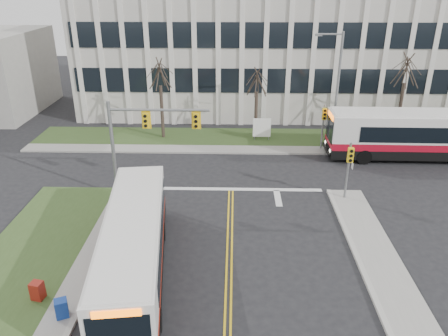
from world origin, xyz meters
TOP-DOWN VIEW (x-y plane):
  - ground at (0.00, 0.00)m, footprint 120.00×120.00m
  - sidewalk_cross at (5.00, 15.20)m, footprint 44.00×1.60m
  - building_lawn at (5.00, 18.00)m, footprint 44.00×5.00m
  - office_building at (5.00, 30.00)m, footprint 40.00×16.00m
  - mast_arm_signal at (-5.62, 7.16)m, footprint 6.11×0.38m
  - signal_pole_near at (7.20, 6.90)m, footprint 0.34×0.39m
  - signal_pole_far at (7.20, 15.40)m, footprint 0.34×0.39m
  - streetlight at (8.03, 16.20)m, footprint 2.15×0.25m
  - directory_sign at (2.50, 17.50)m, footprint 1.50×0.12m
  - tree_left at (-6.00, 18.00)m, footprint 1.80×1.80m
  - tree_mid at (2.00, 18.20)m, footprint 1.80×1.80m
  - tree_right at (14.00, 18.00)m, footprint 1.80×1.80m
  - bus_main at (-4.36, -0.94)m, footprint 3.95×11.75m
  - bus_cross at (14.21, 14.00)m, footprint 13.56×3.11m
  - newspaper_box_blue at (-6.80, -3.91)m, footprint 0.64×0.61m
  - newspaper_box_red at (-8.26, -2.84)m, footprint 0.58×0.54m

SIDE VIEW (x-z plane):
  - ground at x=0.00m, z-range 0.00..0.00m
  - building_lawn at x=5.00m, z-range 0.00..0.12m
  - sidewalk_cross at x=5.00m, z-range 0.00..0.14m
  - newspaper_box_blue at x=-6.80m, z-range 0.00..0.95m
  - newspaper_box_red at x=-8.26m, z-range 0.00..0.95m
  - directory_sign at x=2.50m, z-range 0.17..2.17m
  - bus_main at x=-4.36m, z-range 0.00..3.07m
  - bus_cross at x=14.21m, z-range 0.00..3.61m
  - signal_pole_near at x=7.20m, z-range 0.60..4.40m
  - signal_pole_far at x=7.20m, z-range 0.60..4.40m
  - mast_arm_signal at x=-5.62m, z-range 1.16..7.36m
  - tree_mid at x=2.00m, z-range 1.47..8.29m
  - streetlight at x=8.03m, z-range 0.59..9.79m
  - tree_left at x=-6.00m, z-range 1.66..9.36m
  - tree_right at x=14.00m, z-range 1.78..10.03m
  - office_building at x=5.00m, z-range 0.00..12.00m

